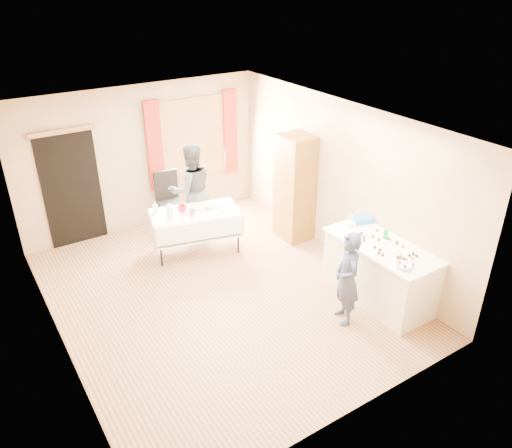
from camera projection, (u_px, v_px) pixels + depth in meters
floor at (220, 293)px, 7.49m from camera, size 4.50×5.50×0.02m
ceiling at (213, 122)px, 6.28m from camera, size 4.50×5.50×0.02m
wall_back at (142, 158)px, 8.95m from camera, size 4.50×0.02×2.60m
wall_front at (354, 322)px, 4.83m from camera, size 4.50×0.02×2.60m
wall_left at (46, 262)px, 5.80m from camera, size 0.02×5.50×2.60m
wall_right at (340, 181)px, 7.97m from camera, size 0.02×5.50×2.60m
window_frame at (193, 138)px, 9.30m from camera, size 1.32×0.06×1.52m
window_pane at (193, 139)px, 9.29m from camera, size 1.20×0.02×1.40m
curtain_left at (155, 146)px, 8.89m from camera, size 0.28×0.06×1.65m
curtain_right at (230, 132)px, 9.64m from camera, size 0.28×0.06×1.65m
doorway at (72, 189)px, 8.44m from camera, size 0.95×0.04×2.00m
door_lintel at (62, 131)px, 7.94m from camera, size 1.05×0.06×0.08m
cabinet at (295, 188)px, 8.63m from camera, size 0.50×0.60×1.89m
counter at (379, 272)px, 7.17m from camera, size 0.80×1.68×0.91m
party_table at (196, 228)px, 8.39m from camera, size 1.60×1.07×0.75m
chair at (171, 211)px, 9.26m from camera, size 0.48×0.48×1.06m
girl at (347, 279)px, 6.61m from camera, size 0.71×0.66×1.35m
woman at (192, 190)px, 8.80m from camera, size 0.97×0.83×1.70m
soda_can at (386, 235)px, 7.08m from camera, size 0.07×0.07×0.12m
mixing_bowl at (403, 266)px, 6.41m from camera, size 0.33×0.33×0.05m
foam_block at (349, 225)px, 7.40m from camera, size 0.15×0.10×0.08m
blue_basket at (363, 220)px, 7.54m from camera, size 0.34×0.28×0.08m
pitcher at (170, 212)px, 7.97m from camera, size 0.14×0.14×0.22m
cup_red at (182, 208)px, 8.23m from camera, size 0.18×0.18×0.11m
cup_rainbow at (192, 213)px, 8.08m from camera, size 0.20×0.20×0.11m
small_bowl at (210, 206)px, 8.38m from camera, size 0.35×0.35×0.06m
pastry_tray at (224, 210)px, 8.28m from camera, size 0.34×0.30×0.02m
bottle at (155, 207)px, 8.20m from camera, size 0.15×0.15×0.18m
cake_balls at (390, 249)px, 6.80m from camera, size 0.49×1.03×0.04m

